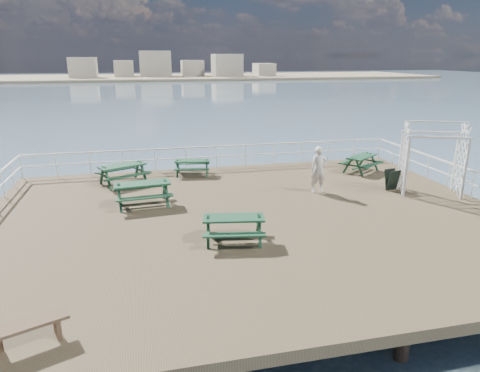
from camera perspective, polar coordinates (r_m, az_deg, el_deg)
name	(u,v)px	position (r m, az deg, el deg)	size (l,w,h in m)	color
ground	(251,220)	(14.83, 1.43, -4.55)	(18.00, 14.00, 0.30)	brown
sea_backdrop	(188,74)	(148.40, -6.97, 14.64)	(300.00, 300.00, 9.20)	#446072
railing	(233,173)	(16.87, -0.94, 1.79)	(17.77, 13.76, 1.10)	white
picnic_table_a	(123,170)	(19.01, -15.37, 2.08)	(2.42, 2.25, 0.94)	#153B24
picnic_table_b	(192,164)	(19.87, -6.40, 2.91)	(1.80, 1.54, 0.78)	#153B24
picnic_table_c	(361,160)	(21.07, 15.89, 3.33)	(2.28, 2.19, 0.87)	#153B24
picnic_table_d	(142,189)	(16.05, -12.88, -0.39)	(2.14, 1.79, 0.97)	#153B24
picnic_table_e	(234,224)	(12.64, -0.86, -5.03)	(2.02, 1.73, 0.87)	#153B24
flat_bench_far	(19,332)	(9.36, -27.39, -16.86)	(1.78, 1.05, 0.51)	brown
trellis_arbor	(432,162)	(18.49, 24.21, 2.95)	(2.62, 2.02, 2.89)	white
sandwich_board	(392,180)	(18.56, 19.59, 0.76)	(0.59, 0.48, 0.87)	black
person	(319,170)	(17.36, 10.45, 2.15)	(0.68, 0.45, 1.87)	silver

